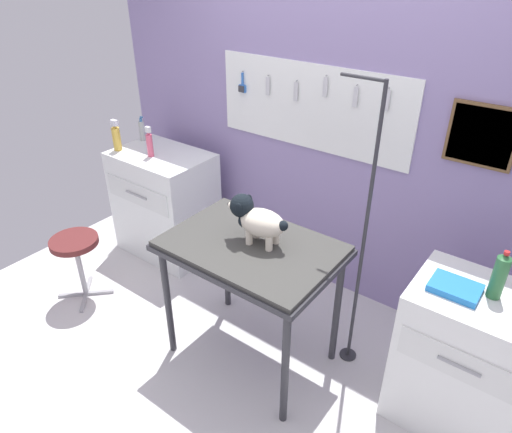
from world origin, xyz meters
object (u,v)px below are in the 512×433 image
Objects in this scene: cabinet_right at (466,360)px; spray_bottle_tall at (150,144)px; grooming_arm at (361,249)px; stool at (76,249)px; counter_left at (166,203)px; soda_bottle at (499,276)px; dog at (256,219)px; grooming_table at (251,256)px.

cabinet_right is 3.60× the size of spray_bottle_tall.
grooming_arm is 3.49× the size of stool.
grooming_arm is 0.81m from cabinet_right.
counter_left is at bearing 174.23° from grooming_arm.
soda_bottle is (2.60, -0.21, 0.55)m from counter_left.
soda_bottle is (0.71, -0.02, 0.15)m from grooming_arm.
cabinet_right is at bearing -5.20° from counter_left.
stool is 0.99m from spray_bottle_tall.
dog is 1.45× the size of soda_bottle.
soda_bottle is at bearing -1.58° from grooming_arm.
grooming_arm reaches higher than grooming_table.
counter_left is (-1.89, 0.19, -0.40)m from grooming_arm.
grooming_table reaches higher than stool.
stool is at bearing -166.46° from cabinet_right.
dog and spray_bottle_tall have the same top height.
cabinet_right is (2.57, -0.23, -0.02)m from counter_left.
grooming_arm is 6.87× the size of soda_bottle.
grooming_arm reaches higher than stool.
grooming_arm is at bearing -5.77° from counter_left.
soda_bottle is (0.02, 0.02, 0.56)m from cabinet_right.
soda_bottle reaches higher than cabinet_right.
cabinet_right is at bearing 13.54° from stool.
soda_bottle is at bearing 14.21° from dog.
stool is at bearing -166.08° from soda_bottle.
counter_left is at bearing 157.63° from grooming_table.
soda_bottle reaches higher than stool.
grooming_table is at bearing -22.37° from counter_left.
spray_bottle_tall reaches higher than stool.
stool is 1.97× the size of soda_bottle.
soda_bottle reaches higher than counter_left.
stool is (-0.05, -0.87, -0.03)m from counter_left.
grooming_arm is 2.08× the size of cabinet_right.
grooming_arm is 4.73× the size of dog.
grooming_table is 0.56× the size of grooming_arm.
grooming_arm reaches higher than counter_left.
grooming_arm reaches higher than soda_bottle.
dog reaches higher than cabinet_right.
grooming_table is 1.49m from stool.
soda_bottle is at bearing -2.95° from spray_bottle_tall.
grooming_table is 1.11× the size of counter_left.
stool is at bearing -167.81° from grooming_table.
grooming_arm is 7.48× the size of spray_bottle_tall.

